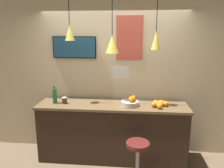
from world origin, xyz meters
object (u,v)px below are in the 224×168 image
Objects in this scene: bar_stool at (137,157)px; mounted_tv at (74,47)px; juice_bottle at (55,96)px; fruit_bowl at (130,102)px; spread_jar at (64,100)px.

mounted_tv is at bearing 140.76° from bar_stool.
mounted_tv reaches higher than juice_bottle.
juice_bottle is at bearing 157.86° from bar_stool.
fruit_bowl reaches higher than bar_stool.
mounted_tv is at bearing 51.51° from juice_bottle.
fruit_bowl is 0.38× the size of mounted_tv.
spread_jar is (-1.10, 0.00, -0.01)m from fruit_bowl.
juice_bottle is at bearing 179.90° from fruit_bowl.
fruit_bowl is (-0.12, 0.56, 0.64)m from bar_stool.
fruit_bowl is at bearing -0.11° from spread_jar.
fruit_bowl is 2.73× the size of spread_jar.
juice_bottle reaches higher than spread_jar.
juice_bottle reaches higher than fruit_bowl.
spread_jar is 0.14× the size of mounted_tv.
bar_stool is 1.49m from spread_jar.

